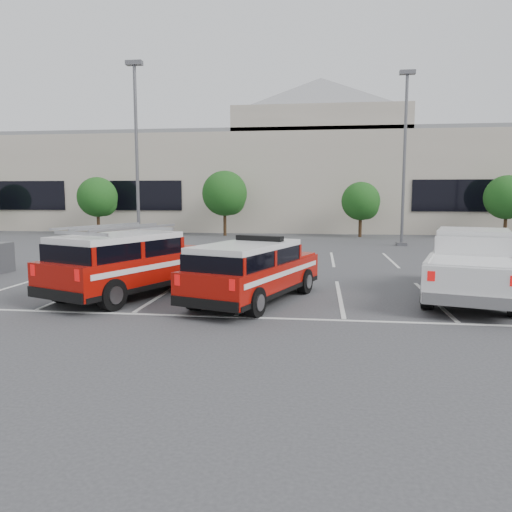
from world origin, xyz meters
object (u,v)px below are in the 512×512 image
(light_pole_left, at_px, (137,156))
(ladder_suv, at_px, (128,268))
(fire_chief_suv, at_px, (253,275))
(tree_left, at_px, (99,198))
(white_pickup, at_px, (472,271))
(light_pole_mid, at_px, (404,159))
(tree_mid_right, at_px, (362,202))
(tree_right, at_px, (508,199))
(convention_building, at_px, (300,177))
(tree_mid_left, at_px, (226,195))

(light_pole_left, height_order, ladder_suv, light_pole_left)
(light_pole_left, xyz_separation_m, fire_chief_suv, (8.19, -12.98, -4.42))
(tree_left, bearing_deg, fire_chief_suv, -56.75)
(light_pole_left, relative_size, white_pickup, 1.48)
(light_pole_mid, xyz_separation_m, ladder_suv, (-10.63, -16.65, -4.32))
(light_pole_left, bearing_deg, tree_left, 124.52)
(tree_mid_right, distance_m, white_pickup, 21.67)
(tree_right, height_order, white_pickup, tree_right)
(tree_right, bearing_deg, tree_mid_right, -180.00)
(convention_building, xyz_separation_m, white_pickup, (6.40, -31.37, -3.92))
(tree_mid_left, xyz_separation_m, ladder_suv, (1.28, -22.69, -2.18))
(white_pickup, bearing_deg, tree_right, 84.69)
(tree_mid_left, relative_size, ladder_suv, 0.82)
(light_pole_mid, bearing_deg, white_pickup, -91.53)
(tree_left, relative_size, white_pickup, 0.64)
(tree_left, xyz_separation_m, white_pickup, (21.49, -21.56, -1.97))
(light_pole_left, bearing_deg, white_pickup, -38.28)
(tree_mid_right, relative_size, fire_chief_suv, 0.70)
(tree_mid_left, height_order, light_pole_mid, light_pole_mid)
(tree_right, relative_size, light_pole_left, 0.43)
(convention_building, height_order, light_pole_mid, convention_building)
(tree_mid_right, xyz_separation_m, light_pole_left, (-13.09, -10.05, 2.68))
(tree_mid_right, relative_size, ladder_suv, 0.68)
(tree_left, distance_m, tree_mid_right, 20.00)
(tree_mid_left, xyz_separation_m, tree_mid_right, (10.00, -0.00, -0.54))
(tree_mid_left, relative_size, fire_chief_suv, 0.86)
(convention_building, height_order, white_pickup, convention_building)
(convention_building, relative_size, ladder_suv, 10.22)
(tree_left, bearing_deg, tree_mid_right, -0.00)
(tree_mid_left, relative_size, light_pole_left, 0.47)
(light_pole_left, xyz_separation_m, light_pole_mid, (15.00, 4.00, 0.00))
(light_pole_left, distance_m, ladder_suv, 14.06)
(tree_mid_right, distance_m, ladder_suv, 24.37)
(fire_chief_suv, height_order, white_pickup, white_pickup)
(tree_mid_left, bearing_deg, tree_right, -0.00)
(tree_right, bearing_deg, ladder_suv, -129.52)
(tree_mid_left, xyz_separation_m, fire_chief_suv, (5.10, -23.03, -2.28))
(tree_left, bearing_deg, white_pickup, -45.08)
(convention_building, distance_m, light_pole_left, 21.49)
(tree_left, height_order, tree_mid_right, tree_left)
(tree_left, relative_size, ladder_suv, 0.75)
(tree_left, xyz_separation_m, tree_right, (30.00, 0.00, 0.00))
(convention_building, bearing_deg, ladder_suv, -96.68)
(tree_mid_right, distance_m, light_pole_mid, 6.88)
(tree_left, relative_size, light_pole_left, 0.43)
(tree_mid_left, bearing_deg, fire_chief_suv, -77.51)
(tree_mid_left, xyz_separation_m, white_pickup, (11.49, -21.56, -2.24))
(tree_mid_right, height_order, fire_chief_suv, tree_mid_right)
(convention_building, height_order, tree_mid_right, convention_building)
(fire_chief_suv, relative_size, ladder_suv, 0.96)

